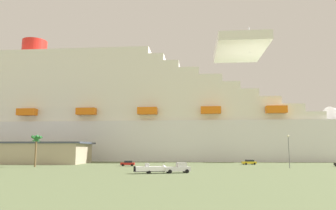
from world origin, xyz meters
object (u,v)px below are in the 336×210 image
Objects in this scene: cruise_ship at (90,117)px; parked_car_yellow_taxi at (249,162)px; parked_car_red_hatchback at (128,163)px; small_boat_on_trailer at (153,169)px; street_lamp at (289,147)px; palm_tree at (36,141)px; pickup_truck at (178,168)px.

cruise_ship is 78.43m from parked_car_yellow_taxi.
cruise_ship is 59.57m from parked_car_red_hatchback.
street_lamp reaches higher than small_boat_on_trailer.
cruise_ship is 94.05m from street_lamp.
small_boat_on_trailer is at bearing -129.82° from parked_car_yellow_taxi.
palm_tree reaches higher than street_lamp.
cruise_ship is at bearing 144.50° from parked_car_yellow_taxi.
pickup_truck is 0.65× the size of palm_tree.
small_boat_on_trailer is 0.95× the size of street_lamp.
cruise_ship reaches higher than parked_car_yellow_taxi.
cruise_ship is 57.66m from palm_tree.
cruise_ship reaches higher than street_lamp.
pickup_truck is 0.67× the size of street_lamp.
parked_car_yellow_taxi is (-5.20, 20.11, -4.86)m from street_lamp.
pickup_truck is at bearing -31.10° from palm_tree.
street_lamp is at bearing -75.51° from parked_car_yellow_taxi.
parked_car_yellow_taxi is 1.11× the size of parked_car_red_hatchback.
palm_tree reaches higher than pickup_truck.
pickup_truck is at bearing -125.46° from parked_car_yellow_taxi.
street_lamp is at bearing 25.15° from small_boat_on_trailer.
street_lamp is 21.33m from parked_car_yellow_taxi.
parked_car_red_hatchback is at bearing 115.43° from pickup_truck.
cruise_ship reaches higher than palm_tree.
parked_car_red_hatchback is (-44.25, 12.68, -4.86)m from street_lamp.
pickup_truck is (36.43, -80.06, -18.70)m from cruise_ship.
parked_car_red_hatchback is at bearing 105.39° from small_boat_on_trailer.
palm_tree is (-3.09, -56.22, -12.41)m from cruise_ship.
small_boat_on_trailer is at bearing -36.24° from palm_tree.
street_lamp is 1.88× the size of parked_car_yellow_taxi.
small_boat_on_trailer is 1.80× the size of parked_car_yellow_taxi.
small_boat_on_trailer is at bearing -69.07° from cruise_ship.
palm_tree is 1.03× the size of street_lamp.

